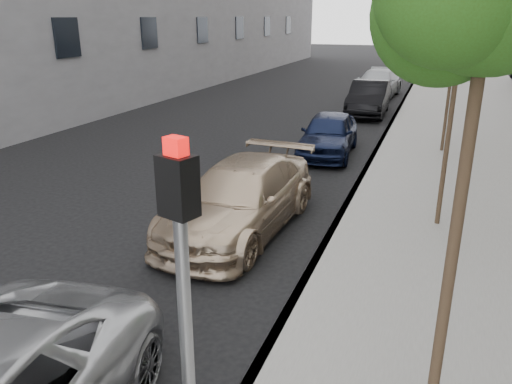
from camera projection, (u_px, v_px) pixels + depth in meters
The scene contains 9 objects.
sidewalk at pixel (468, 107), 24.43m from camera, with size 6.40×72.00×0.14m, color gray.
curb at pixel (402, 104), 25.45m from camera, with size 0.15×72.00×0.14m, color #9E9B93.
tree_mid at pixel (464, 28), 9.28m from camera, with size 1.82×1.62×4.85m.
tree_far at pixel (457, 34), 15.14m from camera, with size 1.66×1.46×4.46m.
signal_pole at pixel (185, 314), 3.60m from camera, with size 0.28×0.24×3.44m.
suv at pixel (240, 198), 10.39m from camera, with size 2.01×4.95×1.44m, color tan.
sedan_blue at pixel (329, 134), 16.18m from camera, with size 1.62×4.03×1.37m, color #0F1633.
sedan_black at pixel (369, 98), 22.77m from camera, with size 1.60×4.59×1.51m, color black.
sedan_rear at pixel (377, 84), 27.71m from camera, with size 2.09×5.14×1.49m, color #9B9EA2.
Camera 1 is at (2.96, -2.51, 4.30)m, focal length 35.00 mm.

